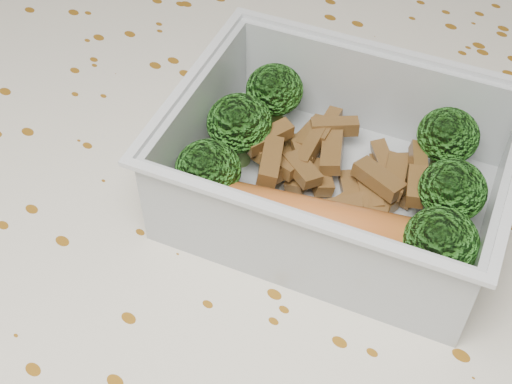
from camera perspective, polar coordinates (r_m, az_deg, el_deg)
The scene contains 6 objects.
dining_table at distance 0.49m, azimuth -0.33°, elevation -8.76°, with size 1.40×0.90×0.75m.
tablecloth at distance 0.45m, azimuth -0.35°, elevation -5.27°, with size 1.46×0.96×0.19m.
lunch_container at distance 0.41m, azimuth 6.46°, elevation 1.24°, with size 0.22×0.19×0.07m.
broccoli_florets at distance 0.40m, azimuth 6.70°, elevation 2.60°, with size 0.18×0.14×0.05m.
meat_pile at distance 0.43m, azimuth 6.57°, elevation 2.01°, with size 0.12×0.09×0.03m.
sausage at distance 0.39m, azimuth 5.19°, elevation -2.70°, with size 0.15×0.08×0.03m.
Camera 1 is at (0.17, -0.21, 1.08)m, focal length 50.00 mm.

